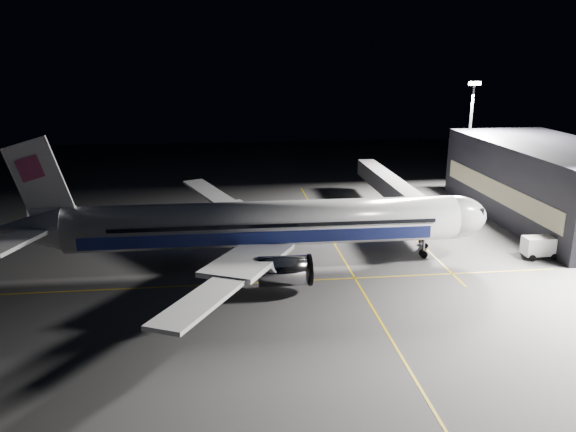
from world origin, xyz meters
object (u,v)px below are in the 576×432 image
(safety_cone_a, at_px, (262,229))
(baggage_tug, at_px, (266,227))
(floodlight_mast_north, at_px, (470,128))
(safety_cone_b, at_px, (249,229))
(safety_cone_c, at_px, (228,229))
(jet_bridge, at_px, (395,190))
(service_truck, at_px, (543,247))
(airliner, at_px, (257,225))

(safety_cone_a, bearing_deg, baggage_tug, -44.87)
(floodlight_mast_north, relative_size, safety_cone_b, 37.87)
(safety_cone_a, bearing_deg, safety_cone_c, 171.24)
(safety_cone_a, xyz_separation_m, safety_cone_c, (-4.96, 0.76, 0.03))
(jet_bridge, xyz_separation_m, service_truck, (13.83, -20.05, -3.07))
(baggage_tug, bearing_deg, safety_cone_c, 172.12)
(airliner, height_order, safety_cone_c, airliner)
(baggage_tug, height_order, safety_cone_a, baggage_tug)
(safety_cone_b, bearing_deg, airliner, -88.30)
(baggage_tug, bearing_deg, jet_bridge, 20.43)
(airliner, xyz_separation_m, safety_cone_c, (-3.56, 14.00, -4.83))
(safety_cone_a, bearing_deg, jet_bridge, 12.54)
(baggage_tug, bearing_deg, service_truck, -16.77)
(floodlight_mast_north, bearing_deg, safety_cone_c, -158.05)
(baggage_tug, xyz_separation_m, safety_cone_a, (-0.61, 0.61, -0.49))
(airliner, bearing_deg, jet_bridge, 38.04)
(floodlight_mast_north, bearing_deg, service_truck, -97.00)
(safety_cone_a, bearing_deg, floodlight_mast_north, 25.29)
(jet_bridge, height_order, service_truck, jet_bridge)
(service_truck, distance_m, safety_cone_c, 43.52)
(service_truck, xyz_separation_m, baggage_tug, (-34.89, 14.62, -0.72))
(jet_bridge, bearing_deg, safety_cone_c, -171.34)
(jet_bridge, relative_size, baggage_tug, 13.52)
(jet_bridge, bearing_deg, airliner, -141.96)
(jet_bridge, bearing_deg, floodlight_mast_north, 37.74)
(airliner, height_order, service_truck, airliner)
(airliner, bearing_deg, safety_cone_a, 83.96)
(service_truck, xyz_separation_m, safety_cone_a, (-35.50, 15.23, -1.20))
(safety_cone_a, distance_m, safety_cone_c, 5.02)
(floodlight_mast_north, relative_size, safety_cone_a, 33.83)
(baggage_tug, bearing_deg, safety_cone_b, 156.47)
(safety_cone_c, bearing_deg, service_truck, -21.57)
(safety_cone_c, bearing_deg, airliner, -75.74)
(airliner, distance_m, safety_cone_c, 15.23)
(jet_bridge, distance_m, floodlight_mast_north, 24.06)
(floodlight_mast_north, height_order, safety_cone_c, floodlight_mast_north)
(jet_bridge, height_order, safety_cone_a, jet_bridge)
(floodlight_mast_north, bearing_deg, jet_bridge, -142.26)
(safety_cone_c, bearing_deg, floodlight_mast_north, 21.95)
(service_truck, distance_m, safety_cone_b, 40.62)
(floodlight_mast_north, distance_m, baggage_tug, 45.11)
(airliner, bearing_deg, floodlight_mast_north, 37.91)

